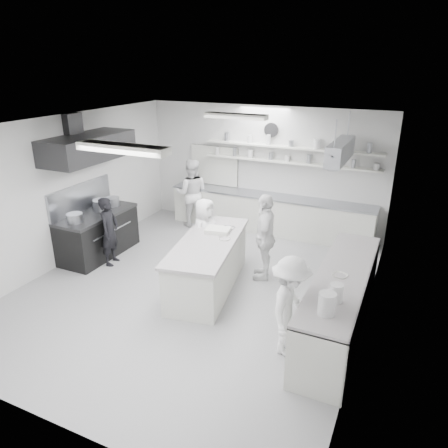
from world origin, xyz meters
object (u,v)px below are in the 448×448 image
at_px(cook_stove, 110,231).
at_px(cook_back, 192,193).
at_px(right_counter, 340,303).
at_px(prep_island, 208,265).
at_px(stove, 98,235).
at_px(back_counter, 269,214).

bearing_deg(cook_stove, cook_back, -22.76).
height_order(right_counter, prep_island, right_counter).
bearing_deg(cook_stove, prep_island, -103.44).
bearing_deg(stove, right_counter, -6.52).
xyz_separation_m(right_counter, cook_stove, (-4.73, 0.37, 0.25)).
height_order(stove, right_counter, right_counter).
height_order(stove, back_counter, back_counter).
distance_m(back_counter, right_counter, 4.13).
distance_m(stove, cook_stove, 0.63).
bearing_deg(cook_stove, stove, 53.42).
height_order(back_counter, right_counter, right_counter).
relative_size(right_counter, cook_back, 1.92).
height_order(stove, cook_back, cook_back).
bearing_deg(stove, cook_back, 67.65).
relative_size(back_counter, cook_stove, 3.49).
bearing_deg(right_counter, cook_stove, 175.53).
relative_size(stove, cook_stove, 1.25).
height_order(back_counter, prep_island, back_counter).
bearing_deg(prep_island, right_counter, -18.09).
xyz_separation_m(stove, cook_stove, (0.52, -0.23, 0.27)).
bearing_deg(cook_stove, right_counter, -107.29).
relative_size(cook_stove, cook_back, 0.84).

